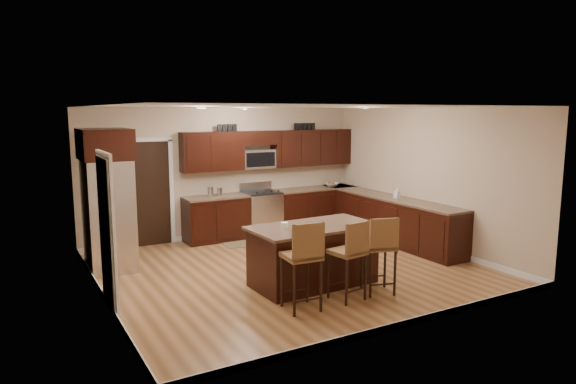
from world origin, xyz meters
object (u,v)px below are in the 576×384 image
island (313,257)px  stool_mid (351,251)px  refrigerator (108,199)px  stool_right (381,246)px  stool_left (304,256)px  range (261,213)px

island → stool_mid: (0.08, -0.85, 0.28)m
island → stool_mid: 0.90m
island → refrigerator: (-2.55, 2.31, 0.77)m
island → stool_right: stool_right is taller
island → stool_left: (-0.69, -0.85, 0.33)m
stool_left → stool_right: stool_left is taller
island → stool_right: (0.61, -0.84, 0.28)m
island → range: bearing=75.3°
stool_left → refrigerator: 3.70m
stool_mid → refrigerator: size_ratio=0.48×
range → island: size_ratio=0.57×
island → stool_left: stool_left is taller
island → stool_right: size_ratio=1.71×
stool_mid → range: bearing=72.8°
refrigerator → stool_right: bearing=-45.0°
range → stool_right: bearing=-92.0°
stool_left → stool_mid: stool_left is taller
island → stool_left: size_ratio=1.61×
stool_left → stool_right: 1.29m
stool_mid → island: bearing=87.3°
refrigerator → stool_mid: bearing=-50.3°
range → island: (-0.75, -3.27, -0.04)m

